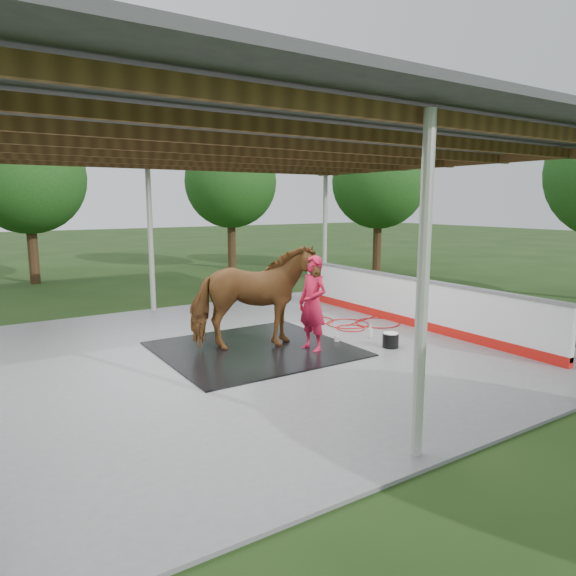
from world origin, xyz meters
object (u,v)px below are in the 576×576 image
dasher_board (406,302)px  horse (254,297)px  handler (313,304)px  wash_bucket (391,340)px

dasher_board → horse: 4.13m
horse → handler: (0.94, -0.66, -0.11)m
dasher_board → handler: size_ratio=4.27×
wash_bucket → dasher_board: bearing=37.0°
handler → horse: bearing=-133.2°
handler → wash_bucket: bearing=55.7°
horse → wash_bucket: (2.37, -1.35, -0.90)m
horse → handler: bearing=-108.9°
handler → wash_bucket: size_ratio=5.82×
horse → handler: 1.16m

